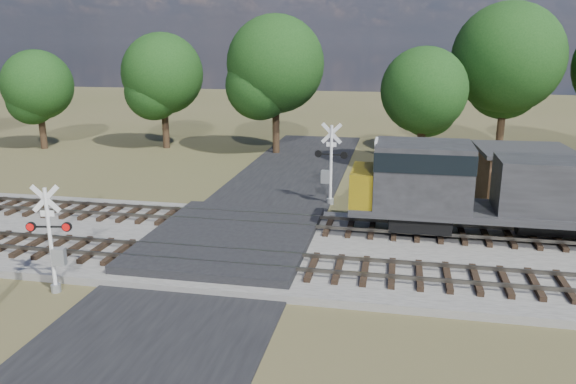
# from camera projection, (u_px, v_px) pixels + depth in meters

# --- Properties ---
(ground) EXTENTS (160.00, 160.00, 0.00)m
(ground) POSITION_uv_depth(u_px,v_px,m) (227.00, 250.00, 24.15)
(ground) COLOR #4B4C28
(ground) RESTS_ON ground
(ballast_bed) EXTENTS (140.00, 10.00, 0.30)m
(ballast_bed) POSITION_uv_depth(u_px,v_px,m) (468.00, 260.00, 22.70)
(ballast_bed) COLOR gray
(ballast_bed) RESTS_ON ground
(road) EXTENTS (7.00, 60.00, 0.08)m
(road) POSITION_uv_depth(u_px,v_px,m) (227.00, 250.00, 24.14)
(road) COLOR black
(road) RESTS_ON ground
(crossing_panel) EXTENTS (7.00, 9.00, 0.62)m
(crossing_panel) POSITION_uv_depth(u_px,v_px,m) (231.00, 240.00, 24.54)
(crossing_panel) COLOR #262628
(crossing_panel) RESTS_ON ground
(track_near) EXTENTS (140.00, 2.60, 0.33)m
(track_near) POSITION_uv_depth(u_px,v_px,m) (290.00, 264.00, 21.56)
(track_near) COLOR black
(track_near) RESTS_ON ballast_bed
(track_far) EXTENTS (140.00, 2.60, 0.33)m
(track_far) POSITION_uv_depth(u_px,v_px,m) (310.00, 224.00, 26.29)
(track_far) COLOR black
(track_far) RESTS_ON ballast_bed
(crossing_signal_near) EXTENTS (1.59, 0.42, 3.99)m
(crossing_signal_near) POSITION_uv_depth(u_px,v_px,m) (54.00, 249.00, 19.73)
(crossing_signal_near) COLOR silver
(crossing_signal_near) RESTS_ON ground
(crossing_signal_far) EXTENTS (1.82, 0.42, 4.52)m
(crossing_signal_far) POSITION_uv_depth(u_px,v_px,m) (329.00, 171.00, 30.53)
(crossing_signal_far) COLOR silver
(crossing_signal_far) RESTS_ON ground
(equipment_shed) EXTENTS (5.05, 5.05, 3.27)m
(equipment_shed) POSITION_uv_depth(u_px,v_px,m) (522.00, 178.00, 29.83)
(equipment_shed) COLOR #412C1C
(equipment_shed) RESTS_ON ground
(treeline) EXTENTS (80.85, 11.78, 11.55)m
(treeline) POSITION_uv_depth(u_px,v_px,m) (404.00, 72.00, 41.49)
(treeline) COLOR black
(treeline) RESTS_ON ground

